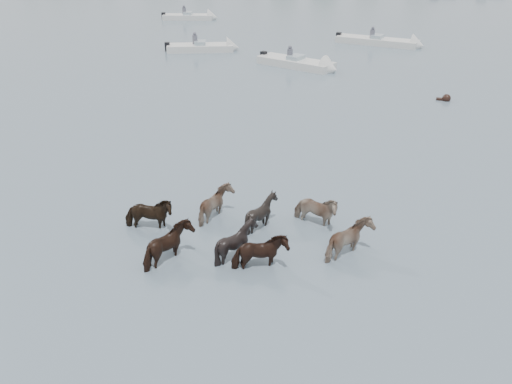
% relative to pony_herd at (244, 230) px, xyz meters
% --- Properties ---
extents(ground, '(400.00, 400.00, 0.00)m').
position_rel_pony_herd_xyz_m(ground, '(-2.33, -0.03, -0.39)').
color(ground, slate).
rests_on(ground, ground).
extents(pony_herd, '(7.30, 4.35, 1.30)m').
position_rel_pony_herd_xyz_m(pony_herd, '(0.00, 0.00, 0.00)').
color(pony_herd, black).
rests_on(pony_herd, ground).
extents(swimming_pony, '(0.72, 0.44, 0.44)m').
position_rel_pony_herd_xyz_m(swimming_pony, '(5.21, 16.24, -0.29)').
color(swimming_pony, black).
rests_on(swimming_pony, ground).
extents(motorboat_a, '(5.41, 3.50, 1.92)m').
position_rel_pony_herd_xyz_m(motorboat_a, '(-11.18, 23.60, -0.16)').
color(motorboat_a, silver).
rests_on(motorboat_a, ground).
extents(motorboat_b, '(5.79, 3.25, 1.92)m').
position_rel_pony_herd_xyz_m(motorboat_b, '(-3.34, 20.68, -0.16)').
color(motorboat_b, silver).
rests_on(motorboat_b, ground).
extents(motorboat_c, '(6.88, 2.57, 1.92)m').
position_rel_pony_herd_xyz_m(motorboat_c, '(0.79, 29.75, -0.16)').
color(motorboat_c, silver).
rests_on(motorboat_c, ground).
extents(motorboat_f, '(5.51, 3.06, 1.92)m').
position_rel_pony_herd_xyz_m(motorboat_f, '(-18.31, 36.51, -0.16)').
color(motorboat_f, silver).
rests_on(motorboat_f, ground).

